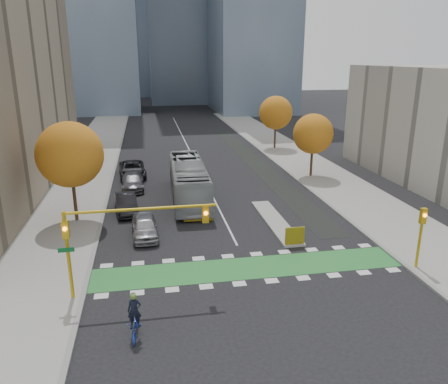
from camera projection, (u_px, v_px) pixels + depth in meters
name	position (u px, v px, depth m)	size (l,w,h in m)	color
ground	(254.00, 279.00, 26.59)	(300.00, 300.00, 0.00)	black
sidewalk_west	(73.00, 193.00, 43.11)	(7.00, 120.00, 0.15)	gray
sidewalk_east	(330.00, 180.00, 47.63)	(7.00, 120.00, 0.15)	gray
curb_west	(109.00, 191.00, 43.69)	(0.30, 120.00, 0.16)	gray
curb_east	(300.00, 182.00, 47.05)	(0.30, 120.00, 0.16)	gray
bike_crossing	(248.00, 268.00, 28.00)	(20.00, 3.00, 0.01)	#287C32
centre_line	(189.00, 149.00, 64.19)	(0.15, 70.00, 0.01)	silver
bike_lane_paint	(255.00, 162.00, 56.05)	(2.50, 50.00, 0.01)	black
median_island	(275.00, 221.00, 35.70)	(1.60, 10.00, 0.16)	gray
hazard_board	(295.00, 236.00, 30.97)	(1.40, 0.12, 1.30)	yellow
tree_west	(70.00, 155.00, 34.19)	(5.20, 5.20, 8.22)	#332114
tree_east_near	(313.00, 134.00, 47.84)	(4.40, 4.40, 7.08)	#332114
tree_east_far	(276.00, 113.00, 62.86)	(4.80, 4.80, 7.65)	#332114
traffic_signal_west	(115.00, 229.00, 23.58)	(8.53, 0.56, 5.20)	#BF9914
traffic_signal_east	(421.00, 229.00, 27.06)	(0.35, 0.43, 4.10)	#BF9914
cyclist	(135.00, 322.00, 20.91)	(0.86, 2.07, 2.34)	#203794
bus	(189.00, 180.00, 41.04)	(3.09, 13.22, 3.68)	#9CA2A3
parked_car_a	(145.00, 226.00, 32.67)	(1.90, 4.72, 1.61)	#9B9A9F
parked_car_b	(126.00, 204.00, 37.73)	(1.70, 4.88, 1.61)	black
parked_car_c	(133.00, 182.00, 44.49)	(2.18, 5.37, 1.56)	#525358
parked_car_d	(132.00, 169.00, 49.15)	(2.82, 6.11, 1.70)	black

